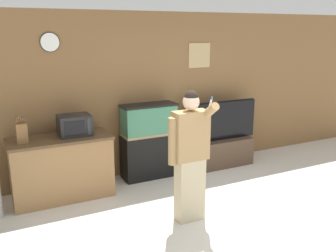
{
  "coord_description": "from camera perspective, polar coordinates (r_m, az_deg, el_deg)",
  "views": [
    {
      "loc": [
        -2.4,
        -2.96,
        2.32
      ],
      "look_at": [
        -0.22,
        1.45,
        1.05
      ],
      "focal_mm": 40.0,
      "sensor_mm": 36.0,
      "label": 1
    }
  ],
  "objects": [
    {
      "name": "knife_block",
      "position": [
        5.23,
        -21.39,
        -0.93
      ],
      "size": [
        0.14,
        0.11,
        0.37
      ],
      "color": "brown",
      "rests_on": "counter_island"
    },
    {
      "name": "wall_back_paneled",
      "position": [
        6.11,
        -2.88,
        4.88
      ],
      "size": [
        10.0,
        0.08,
        2.6
      ],
      "color": "brown",
      "rests_on": "ground_plane"
    },
    {
      "name": "tv_on_stand",
      "position": [
        6.58,
        8.09,
        -3.12
      ],
      "size": [
        1.35,
        0.4,
        1.15
      ],
      "color": "#4C3828",
      "rests_on": "ground_plane"
    },
    {
      "name": "ground_plane",
      "position": [
        4.46,
        11.35,
        -17.17
      ],
      "size": [
        18.0,
        18.0,
        0.0
      ],
      "primitive_type": "plane",
      "color": "beige"
    },
    {
      "name": "aquarium_on_stand",
      "position": [
        5.96,
        -2.88,
        -2.3
      ],
      "size": [
        0.88,
        0.36,
        1.2
      ],
      "color": "black",
      "rests_on": "ground_plane"
    },
    {
      "name": "microwave",
      "position": [
        5.38,
        -14.05,
        0.13
      ],
      "size": [
        0.44,
        0.35,
        0.29
      ],
      "color": "black",
      "rests_on": "counter_island"
    },
    {
      "name": "counter_island",
      "position": [
        5.48,
        -15.89,
        -6.11
      ],
      "size": [
        1.39,
        0.64,
        0.88
      ],
      "color": "olive",
      "rests_on": "ground_plane"
    },
    {
      "name": "person_standing",
      "position": [
        4.53,
        3.33,
        -4.4
      ],
      "size": [
        0.52,
        0.39,
        1.64
      ],
      "color": "#BCAD89",
      "rests_on": "ground_plane"
    }
  ]
}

